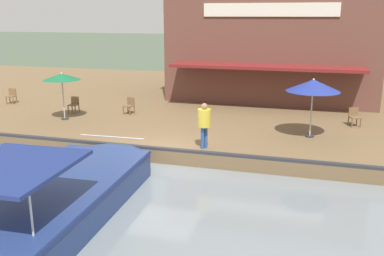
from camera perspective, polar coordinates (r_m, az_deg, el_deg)
ground_plane at (r=16.30m, az=-3.83°, el=-5.08°), size 220.00×220.00×0.00m
quay_deck at (r=26.45m, az=4.28°, el=3.38°), size 22.00×56.00×0.60m
quay_edge_fender at (r=16.18m, az=-3.75°, el=-2.80°), size 0.20×50.40×0.10m
waterfront_restaurant at (r=27.78m, az=11.05°, el=11.63°), size 9.99×12.12×7.02m
patio_umbrella_by_entrance at (r=21.45m, az=-16.99°, el=6.53°), size 1.76×1.76×2.29m
patio_umbrella_far_corner at (r=18.12m, az=15.87°, el=5.48°), size 2.18×2.18×2.46m
cafe_chair_beside_entrance at (r=22.20m, az=-8.34°, el=3.08°), size 0.52×0.52×0.85m
cafe_chair_under_first_umbrella at (r=23.08m, az=-15.46°, el=3.15°), size 0.46×0.46×0.85m
cafe_chair_mid_patio at (r=20.90m, az=20.83°, el=1.52°), size 0.57×0.57×0.85m
cafe_chair_far_corner_seat at (r=26.75m, az=-22.93°, el=4.06°), size 0.51×0.51×0.85m
person_mid_patio at (r=16.09m, az=1.65°, el=1.07°), size 0.50×0.50×1.76m
motorboat_fourth_along at (r=13.22m, az=-16.03°, el=-7.67°), size 8.60×3.42×2.10m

